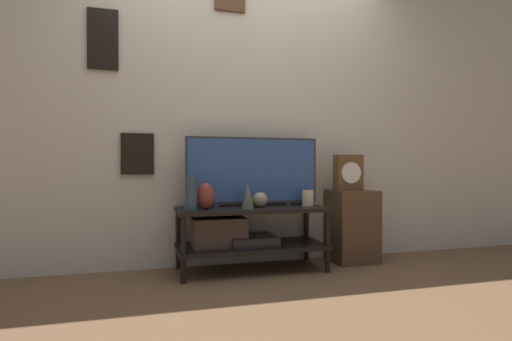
% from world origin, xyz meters
% --- Properties ---
extents(ground_plane, '(12.00, 12.00, 0.00)m').
position_xyz_m(ground_plane, '(0.00, 0.00, 0.00)').
color(ground_plane, brown).
extents(wall_back, '(6.40, 0.08, 2.70)m').
position_xyz_m(wall_back, '(-0.01, 0.56, 1.35)').
color(wall_back, beige).
rests_on(wall_back, ground_plane).
extents(media_console, '(1.15, 0.47, 0.49)m').
position_xyz_m(media_console, '(-0.09, 0.27, 0.31)').
color(media_console, black).
rests_on(media_console, ground_plane).
extents(television, '(1.08, 0.05, 0.55)m').
position_xyz_m(television, '(0.04, 0.38, 0.77)').
color(television, '#333338').
rests_on(television, media_console).
extents(vase_slim_bronze, '(0.10, 0.10, 0.20)m').
position_xyz_m(vase_slim_bronze, '(-0.05, 0.19, 0.59)').
color(vase_slim_bronze, '#4C5647').
rests_on(vase_slim_bronze, media_console).
extents(vase_round_glass, '(0.12, 0.12, 0.12)m').
position_xyz_m(vase_round_glass, '(0.06, 0.25, 0.55)').
color(vase_round_glass, tan).
rests_on(vase_round_glass, media_console).
extents(vase_urn_stoneware, '(0.13, 0.10, 0.20)m').
position_xyz_m(vase_urn_stoneware, '(-0.37, 0.21, 0.59)').
color(vase_urn_stoneware, brown).
rests_on(vase_urn_stoneware, media_console).
extents(vase_tall_ceramic, '(0.08, 0.08, 0.25)m').
position_xyz_m(vase_tall_ceramic, '(-0.48, 0.15, 0.61)').
color(vase_tall_ceramic, '#2D4251').
rests_on(vase_tall_ceramic, media_console).
extents(candle_jar, '(0.09, 0.09, 0.13)m').
position_xyz_m(candle_jar, '(0.47, 0.27, 0.55)').
color(candle_jar, beige).
rests_on(candle_jar, media_console).
extents(side_table, '(0.36, 0.34, 0.60)m').
position_xyz_m(side_table, '(0.90, 0.34, 0.30)').
color(side_table, '#513823').
rests_on(side_table, ground_plane).
extents(mantel_clock, '(0.24, 0.11, 0.30)m').
position_xyz_m(mantel_clock, '(0.86, 0.33, 0.75)').
color(mantel_clock, brown).
rests_on(mantel_clock, side_table).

